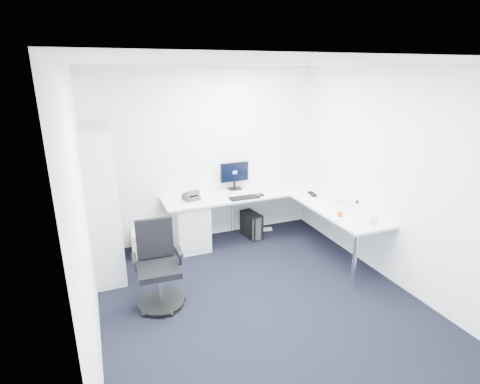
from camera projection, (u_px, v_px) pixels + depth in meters
name	position (u px, v px, depth m)	size (l,w,h in m)	color
ground	(261.00, 303.00, 4.44)	(4.20, 4.20, 0.00)	black
ceiling	(266.00, 63.00, 3.61)	(4.20, 4.20, 0.00)	white
wall_back	(206.00, 156.00, 5.88)	(3.60, 0.02, 2.70)	white
wall_front	(418.00, 302.00, 2.17)	(3.60, 0.02, 2.70)	white
wall_left	(84.00, 219.00, 3.39)	(0.02, 4.20, 2.70)	white
wall_right	(394.00, 178.00, 4.66)	(0.02, 4.20, 2.70)	white
l_desk	(256.00, 223.00, 5.75)	(2.67, 1.49, 0.78)	silver
drawer_pedestal	(190.00, 224.00, 5.74)	(0.49, 0.61, 0.76)	silver
bookshelf	(101.00, 203.00, 4.84)	(0.39, 0.99, 1.98)	silver
task_chair	(158.00, 267.00, 4.24)	(0.56, 0.56, 1.01)	black
black_pc_tower	(251.00, 225.00, 6.15)	(0.19, 0.43, 0.42)	black
beige_pc_tower	(139.00, 243.00, 5.53)	(0.18, 0.41, 0.39)	beige
power_strip	(261.00, 230.00, 6.42)	(0.38, 0.07, 0.04)	white
monitor	(235.00, 176.00, 6.04)	(0.48, 0.15, 0.46)	black
black_keyboard	(244.00, 198.00, 5.67)	(0.46, 0.16, 0.02)	black
mouse	(261.00, 195.00, 5.79)	(0.06, 0.09, 0.03)	black
desk_phone	(191.00, 195.00, 5.60)	(0.21, 0.21, 0.15)	#2E2E31
laptop	(343.00, 196.00, 5.43)	(0.31, 0.30, 0.22)	silver
white_keyboard	(319.00, 208.00, 5.26)	(0.12, 0.43, 0.01)	white
headphones	(312.00, 193.00, 5.83)	(0.13, 0.21, 0.05)	black
orange_fruit	(340.00, 214.00, 4.96)	(0.08, 0.08, 0.08)	#D64D13
tissue_box	(367.00, 217.00, 4.82)	(0.13, 0.24, 0.08)	white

